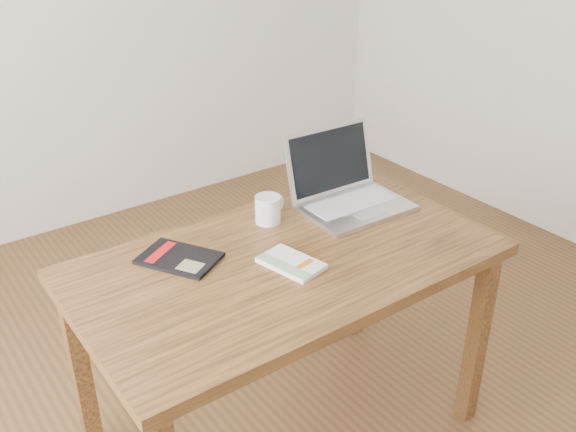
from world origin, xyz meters
TOP-DOWN VIEW (x-y plane):
  - room at (-0.07, 0.00)m, footprint 4.04×4.04m
  - desk at (-0.10, -0.02)m, footprint 1.30×0.75m
  - white_guidebook at (-0.11, -0.07)m, footprint 0.16×0.21m
  - black_guidebook at (-0.37, 0.16)m, footprint 0.25×0.28m
  - laptop at (0.29, 0.14)m, footprint 0.38×0.34m
  - coffee_mug at (-0.01, 0.20)m, footprint 0.12×0.09m

SIDE VIEW (x-z plane):
  - desk at x=-0.10m, z-range 0.29..1.04m
  - black_guidebook at x=-0.37m, z-range 0.75..0.76m
  - white_guidebook at x=-0.11m, z-range 0.75..0.77m
  - coffee_mug at x=-0.01m, z-range 0.75..0.85m
  - laptop at x=0.29m, z-range 0.68..0.93m
  - room at x=-0.07m, z-range 0.01..2.71m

